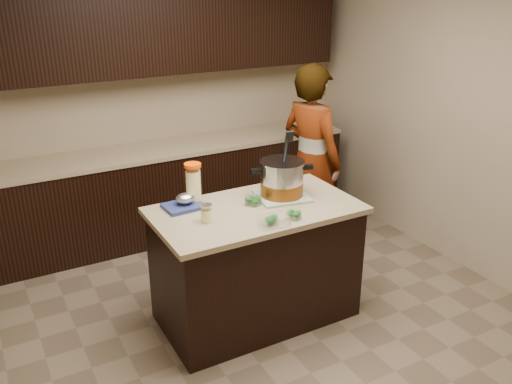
{
  "coord_description": "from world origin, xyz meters",
  "views": [
    {
      "loc": [
        -1.69,
        -3.07,
        2.43
      ],
      "look_at": [
        0.0,
        0.0,
        1.02
      ],
      "focal_mm": 38.0,
      "sensor_mm": 36.0,
      "label": 1
    }
  ],
  "objects_px": {
    "lemonade_pitcher": "(193,185)",
    "person": "(311,160)",
    "island": "(256,263)",
    "stock_pot": "(282,181)"
  },
  "relations": [
    {
      "from": "lemonade_pitcher",
      "to": "stock_pot",
      "type": "bearing_deg",
      "value": -19.14
    },
    {
      "from": "island",
      "to": "person",
      "type": "xyz_separation_m",
      "value": [
        0.98,
        0.75,
        0.42
      ]
    },
    {
      "from": "stock_pot",
      "to": "person",
      "type": "relative_size",
      "value": 0.27
    },
    {
      "from": "island",
      "to": "stock_pot",
      "type": "bearing_deg",
      "value": 17.63
    },
    {
      "from": "lemonade_pitcher",
      "to": "person",
      "type": "distance_m",
      "value": 1.41
    },
    {
      "from": "stock_pot",
      "to": "lemonade_pitcher",
      "type": "relative_size",
      "value": 1.61
    },
    {
      "from": "stock_pot",
      "to": "person",
      "type": "xyz_separation_m",
      "value": [
        0.72,
        0.66,
        -0.16
      ]
    },
    {
      "from": "island",
      "to": "person",
      "type": "height_order",
      "value": "person"
    },
    {
      "from": "island",
      "to": "person",
      "type": "distance_m",
      "value": 1.3
    },
    {
      "from": "lemonade_pitcher",
      "to": "person",
      "type": "xyz_separation_m",
      "value": [
        1.33,
        0.45,
        -0.17
      ]
    }
  ]
}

